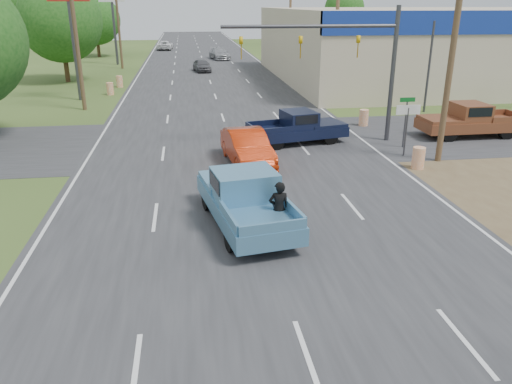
{
  "coord_description": "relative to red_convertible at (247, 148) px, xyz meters",
  "views": [
    {
      "loc": [
        -2.28,
        -8.48,
        7.09
      ],
      "look_at": [
        -0.19,
        6.62,
        1.3
      ],
      "focal_mm": 35.0,
      "sensor_mm": 36.0,
      "label": 1
    }
  ],
  "objects": [
    {
      "name": "utility_pole_6",
      "position": [
        -9.88,
        38.25,
        4.53
      ],
      "size": [
        2.0,
        0.28,
        10.0
      ],
      "color": "#4C3823",
      "rests_on": "ground"
    },
    {
      "name": "navy_pickup",
      "position": [
        3.22,
        3.37,
        0.09
      ],
      "size": [
        5.55,
        3.09,
        1.74
      ],
      "rotation": [
        0.0,
        0.0,
        -1.36
      ],
      "color": "black",
      "rests_on": "ground"
    },
    {
      "name": "utility_pole_5",
      "position": [
        -9.88,
        14.25,
        4.53
      ],
      "size": [
        2.0,
        0.28,
        10.0
      ],
      "color": "#4C3823",
      "rests_on": "ground"
    },
    {
      "name": "street_name_sign",
      "position": [
        8.42,
        1.75,
        0.82
      ],
      "size": [
        0.8,
        0.08,
        2.61
      ],
      "color": "#3F3F44",
      "rests_on": "ground"
    },
    {
      "name": "utility_pole_1",
      "position": [
        9.12,
        -0.75,
        4.53
      ],
      "size": [
        2.0,
        0.28,
        10.0
      ],
      "color": "#4C3823",
      "rests_on": "ground"
    },
    {
      "name": "barrel_2",
      "position": [
        -8.88,
        20.25,
        -0.29
      ],
      "size": [
        0.56,
        0.56,
        1.0
      ],
      "primitive_type": "cylinder",
      "color": "orange",
      "rests_on": "ground"
    },
    {
      "name": "pole_sign_left_far",
      "position": [
        -10.88,
        42.25,
        6.38
      ],
      "size": [
        3.0,
        0.35,
        9.2
      ],
      "color": "#3F3F44",
      "rests_on": "ground"
    },
    {
      "name": "distant_car_silver",
      "position": [
        1.95,
        46.6,
        -0.05
      ],
      "size": [
        2.9,
        5.36,
        1.47
      ],
      "primitive_type": "imported",
      "rotation": [
        0.0,
        0.0,
        0.17
      ],
      "color": "#9E9EA3",
      "rests_on": "ground"
    },
    {
      "name": "utility_pole_3",
      "position": [
        9.12,
        35.25,
        4.53
      ],
      "size": [
        2.0,
        0.28,
        10.0
      ],
      "color": "#4C3823",
      "rests_on": "ground"
    },
    {
      "name": "dirt_verge",
      "position": [
        10.62,
        -3.75,
        -0.78
      ],
      "size": [
        8.0,
        18.0,
        0.01
      ],
      "primitive_type": "cube",
      "color": "brown",
      "rests_on": "ground"
    },
    {
      "name": "tree_1",
      "position": [
        -13.88,
        28.25,
        4.78
      ],
      "size": [
        7.56,
        7.56,
        9.36
      ],
      "color": "#422D19",
      "rests_on": "ground"
    },
    {
      "name": "ground",
      "position": [
        -0.38,
        -13.75,
        -0.79
      ],
      "size": [
        200.0,
        200.0,
        0.0
      ],
      "primitive_type": "plane",
      "color": "#31461C",
      "rests_on": "ground"
    },
    {
      "name": "main_road",
      "position": [
        -0.38,
        26.25,
        -0.78
      ],
      "size": [
        15.0,
        180.0,
        0.02
      ],
      "primitive_type": "cube",
      "color": "#2D2D30",
      "rests_on": "ground"
    },
    {
      "name": "signal_mast",
      "position": [
        5.44,
        3.25,
        4.01
      ],
      "size": [
        9.12,
        0.4,
        7.0
      ],
      "color": "#3F3F44",
      "rests_on": "ground"
    },
    {
      "name": "red_convertible",
      "position": [
        0.0,
        0.0,
        0.0
      ],
      "size": [
        2.23,
        4.96,
        1.58
      ],
      "primitive_type": "imported",
      "rotation": [
        0.0,
        0.0,
        0.12
      ],
      "color": "#B12708",
      "rests_on": "ground"
    },
    {
      "name": "distant_car_white",
      "position": [
        -5.76,
        62.29,
        -0.1
      ],
      "size": [
        2.58,
        5.12,
        1.39
      ],
      "primitive_type": "imported",
      "rotation": [
        0.0,
        0.0,
        3.09
      ],
      "color": "white",
      "rests_on": "ground"
    },
    {
      "name": "tree_2",
      "position": [
        -14.58,
        52.25,
        4.16
      ],
      "size": [
        6.72,
        6.72,
        8.32
      ],
      "color": "#422D19",
      "rests_on": "ground"
    },
    {
      "name": "blue_pickup",
      "position": [
        -0.9,
        -6.67,
        0.17
      ],
      "size": [
        3.11,
        6.01,
        1.9
      ],
      "rotation": [
        0.0,
        0.0,
        0.16
      ],
      "color": "black",
      "rests_on": "ground"
    },
    {
      "name": "barrel_0",
      "position": [
        7.62,
        -1.75,
        -0.29
      ],
      "size": [
        0.56,
        0.56,
        1.0
      ],
      "primitive_type": "cylinder",
      "color": "orange",
      "rests_on": "ground"
    },
    {
      "name": "brown_pickup",
      "position": [
        12.93,
        3.45,
        0.16
      ],
      "size": [
        5.7,
        2.26,
        1.88
      ],
      "rotation": [
        0.0,
        0.0,
        1.59
      ],
      "color": "black",
      "rests_on": "ground"
    },
    {
      "name": "barrel_3",
      "position": [
        -8.58,
        24.25,
        -0.29
      ],
      "size": [
        0.56,
        0.56,
        1.0
      ],
      "primitive_type": "cylinder",
      "color": "orange",
      "rests_on": "ground"
    },
    {
      "name": "lane_sign",
      "position": [
        7.82,
        0.25,
        1.11
      ],
      "size": [
        1.2,
        0.08,
        2.52
      ],
      "color": "#3F3F44",
      "rests_on": "ground"
    },
    {
      "name": "rider",
      "position": [
        0.05,
        -7.95,
        0.12
      ],
      "size": [
        0.66,
        0.44,
        1.81
      ],
      "primitive_type": "imported",
      "rotation": [
        0.0,
        0.0,
        3.13
      ],
      "color": "black",
      "rests_on": "ground"
    },
    {
      "name": "pole_sign_left_near",
      "position": [
        -10.88,
        18.25,
        6.38
      ],
      "size": [
        3.0,
        0.35,
        9.2
      ],
      "color": "#3F3F44",
      "rests_on": "ground"
    },
    {
      "name": "utility_pole_2",
      "position": [
        9.12,
        17.25,
        4.53
      ],
      "size": [
        2.0,
        0.28,
        10.0
      ],
      "color": "#4C3823",
      "rests_on": "ground"
    },
    {
      "name": "motorcycle",
      "position": [
        0.05,
        -8.01,
        -0.29
      ],
      "size": [
        0.68,
        2.21,
        1.12
      ],
      "rotation": [
        0.0,
        0.0,
        -0.01
      ],
      "color": "black",
      "rests_on": "ground"
    },
    {
      "name": "barrel_1",
      "position": [
        8.02,
        6.75,
        -0.29
      ],
      "size": [
        0.56,
        0.56,
        1.0
      ],
      "primitive_type": "cylinder",
      "color": "orange",
      "rests_on": "ground"
    },
    {
      "name": "tree_5",
      "position": [
        29.62,
        81.25,
        5.09
      ],
      "size": [
        7.98,
        7.98,
        9.88
      ],
      "color": "#422D19",
      "rests_on": "ground"
    },
    {
      "name": "distant_car_grey",
      "position": [
        -0.88,
        34.09,
        -0.12
      ],
      "size": [
        2.15,
        4.11,
        1.33
      ],
      "primitive_type": "imported",
      "rotation": [
        0.0,
        0.0,
        0.15
      ],
      "color": "#4F4F53",
      "rests_on": "ground"
    },
    {
      "name": "tree_6",
      "position": [
        -30.38,
        81.25,
        5.72
      ],
      "size": [
        8.82,
        8.82,
        10.92
      ],
      "color": "#422D19",
      "rests_on": "ground"
    },
    {
      "name": "cross_road",
      "position": [
        -0.38,
        4.25,
        -0.78
      ],
      "size": [
        120.0,
        10.0,
        0.02
      ],
      "primitive_type": "cube",
      "color": "#2D2D30",
      "rests_on": "ground"
    }
  ]
}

